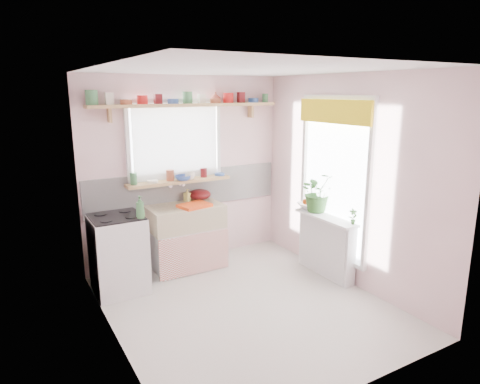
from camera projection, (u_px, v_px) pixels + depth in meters
room at (257, 166)px, 5.43m from camera, size 3.20×3.20×3.20m
sink_unit at (186, 236)px, 5.62m from camera, size 0.95×0.65×1.11m
cooker at (118, 254)px, 4.95m from camera, size 0.58×0.58×0.93m
radiator_ledge at (326, 245)px, 5.41m from camera, size 0.22×0.95×0.78m
windowsill at (179, 181)px, 5.61m from camera, size 1.40×0.22×0.04m
pine_shelf at (188, 105)px, 5.45m from camera, size 2.52×0.24×0.04m
shelf_crockery at (186, 99)px, 5.43m from camera, size 2.47×0.11×0.12m
sill_crockery at (175, 176)px, 5.57m from camera, size 1.35×0.11×0.12m
dish_tray at (195, 205)px, 5.46m from camera, size 0.43×0.36×0.04m
colander at (200, 194)px, 5.83m from camera, size 0.40×0.40×0.14m
jade_plant at (318, 192)px, 5.48m from camera, size 0.55×0.50×0.52m
fruit_bowl at (309, 206)px, 5.67m from camera, size 0.31×0.31×0.07m
herb_pot at (353, 217)px, 4.98m from camera, size 0.12×0.10×0.19m
soap_bottle_sink at (187, 195)px, 5.74m from camera, size 0.10×0.10×0.17m
sill_cup at (190, 176)px, 5.61m from camera, size 0.17×0.17×0.10m
sill_bowl at (183, 178)px, 5.57m from camera, size 0.22×0.22×0.06m
shelf_vase at (216, 97)px, 5.69m from camera, size 0.18×0.18×0.14m
cooker_bottle at (140, 207)px, 4.73m from camera, size 0.13×0.13×0.25m
fruit at (309, 201)px, 5.66m from camera, size 0.20×0.14×0.10m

